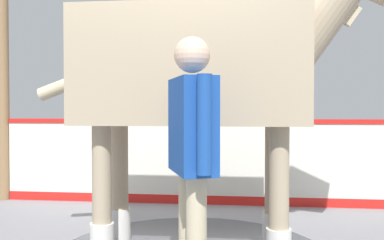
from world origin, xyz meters
The scene contains 4 objects.
barrier_wall centered at (0.07, 1.68, 0.53)m, with size 5.56×0.83×1.14m.
roof_post_far centered at (-2.79, 1.27, 1.59)m, with size 0.16×0.16×3.18m, color olive.
horse centered at (0.44, -0.23, 1.58)m, with size 3.25×1.21×2.68m.
handler centered at (0.57, -1.19, 1.01)m, with size 0.43×0.62×1.73m.
Camera 1 is at (1.23, -3.82, 1.27)m, focal length 39.46 mm.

